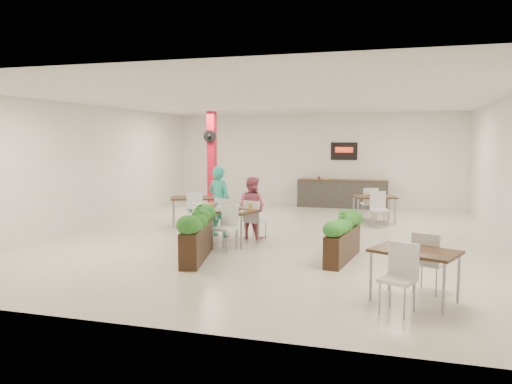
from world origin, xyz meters
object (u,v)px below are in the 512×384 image
Objects in this scene: red_column at (212,160)px; side_table_a at (194,201)px; main_table at (225,215)px; planter_left at (197,232)px; planter_right at (343,235)px; side_table_b at (374,201)px; diner_woman at (252,208)px; service_counter at (342,193)px; side_table_c at (415,259)px; diner_man at (219,202)px.

side_table_a is at bearing -78.48° from red_column.
planter_left reaches higher than main_table.
planter_right is 5.21m from side_table_a.
planter_right is (2.71, 0.65, -0.03)m from planter_left.
planter_right reaches higher than side_table_b.
diner_woman is 3.98m from side_table_b.
main_table is (-1.82, -6.63, 0.14)m from service_counter.
main_table is at bearing -65.43° from red_column.
red_column reaches higher than main_table.
planter_right is 2.53m from side_table_c.
side_table_b is at bearing -4.54° from side_table_a.
red_column is 4.56m from service_counter.
side_table_a is 1.00× the size of side_table_c.
diner_woman is 2.45m from side_table_a.
diner_woman is at bearing -57.89° from side_table_a.
diner_woman reaches higher than side_table_a.
side_table_a is (-2.03, 1.37, -0.09)m from diner_woman.
service_counter is 8.38m from planter_left.
side_table_c is (3.96, -1.54, 0.10)m from planter_left.
diner_woman reaches higher than planter_right.
main_table is 1.13× the size of diner_man.
side_table_b is (3.03, 3.65, -0.01)m from main_table.
diner_woman reaches higher than side_table_c.
service_counter is at bearing 96.10° from side_table_b.
service_counter is 1.79× the size of side_table_b.
diner_man is 0.91× the size of planter_right.
side_table_b is at bearing 119.83° from side_table_c.
main_table is (2.18, -4.77, -1.01)m from red_column.
planter_right is 1.10× the size of side_table_b.
planter_left is at bearing -179.18° from side_table_c.
main_table is 4.75m from side_table_b.
diner_man is 0.83× the size of planter_left.
planter_left is at bearing 95.09° from diner_woman.
main_table is at bearing 164.02° from side_table_c.
service_counter reaches higher than main_table.
planter_left reaches higher than side_table_b.
main_table is at bearing -75.19° from side_table_a.
diner_man is 2.25m from planter_left.
diner_man is (-0.39, 0.65, 0.20)m from main_table.
planter_left is at bearing -102.66° from service_counter.
service_counter is 1.82× the size of side_table_a.
side_table_b is (5.21, -1.11, -1.02)m from red_column.
red_column is 4.95m from diner_woman.
side_table_a is at bearing -17.86° from diner_woman.
side_table_b is at bearing 85.80° from planter_right.
red_column is at bearing -50.37° from diner_man.
red_column is 1.07× the size of service_counter.
side_table_b is (2.62, 3.00, -0.10)m from diner_woman.
planter_right is at bearing 169.48° from diner_man.
side_table_c is (4.34, -3.74, -0.22)m from diner_man.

